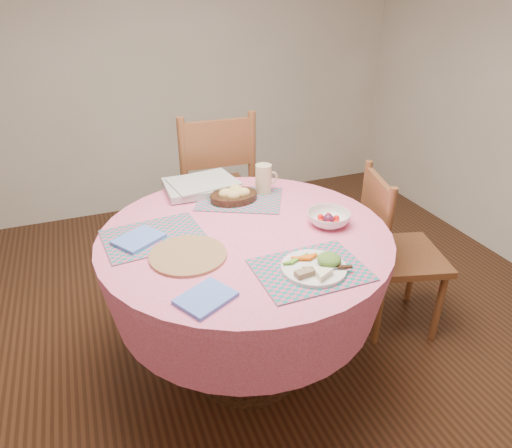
# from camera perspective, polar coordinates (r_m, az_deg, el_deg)

# --- Properties ---
(ground) EXTENTS (4.00, 4.00, 0.00)m
(ground) POSITION_cam_1_polar(r_m,az_deg,el_deg) (2.39, -1.17, -16.98)
(ground) COLOR #331C0F
(ground) RESTS_ON ground
(dining_table) EXTENTS (1.24, 1.24, 0.75)m
(dining_table) POSITION_cam_1_polar(r_m,az_deg,el_deg) (2.03, -1.32, -5.83)
(dining_table) COLOR pink
(dining_table) RESTS_ON ground
(chair_right) EXTENTS (0.49, 0.50, 0.89)m
(chair_right) POSITION_cam_1_polar(r_m,az_deg,el_deg) (2.47, 16.88, -3.06)
(chair_right) COLOR brown
(chair_right) RESTS_ON ground
(chair_back) EXTENTS (0.51, 0.49, 1.05)m
(chair_back) POSITION_cam_1_polar(r_m,az_deg,el_deg) (2.85, -5.28, 4.35)
(chair_back) COLOR brown
(chair_back) RESTS_ON ground
(placemat_front) EXTENTS (0.40, 0.30, 0.01)m
(placemat_front) POSITION_cam_1_polar(r_m,az_deg,el_deg) (1.69, 6.80, -5.71)
(placemat_front) COLOR #157B78
(placemat_front) RESTS_ON dining_table
(placemat_left) EXTENTS (0.43, 0.34, 0.01)m
(placemat_left) POSITION_cam_1_polar(r_m,az_deg,el_deg) (1.94, -12.64, -1.54)
(placemat_left) COLOR #157B78
(placemat_left) RESTS_ON dining_table
(placemat_back) EXTENTS (0.49, 0.45, 0.01)m
(placemat_back) POSITION_cam_1_polar(r_m,az_deg,el_deg) (2.22, -2.05, 3.14)
(placemat_back) COLOR #157B78
(placemat_back) RESTS_ON dining_table
(wicker_trivet) EXTENTS (0.30, 0.30, 0.01)m
(wicker_trivet) POSITION_cam_1_polar(r_m,az_deg,el_deg) (1.78, -8.48, -3.86)
(wicker_trivet) COLOR brown
(wicker_trivet) RESTS_ON dining_table
(napkin_near) EXTENTS (0.22, 0.21, 0.01)m
(napkin_near) POSITION_cam_1_polar(r_m,az_deg,el_deg) (1.55, -6.30, -9.18)
(napkin_near) COLOR #5880E2
(napkin_near) RESTS_ON dining_table
(napkin_far) EXTENTS (0.23, 0.21, 0.01)m
(napkin_far) POSITION_cam_1_polar(r_m,az_deg,el_deg) (1.91, -14.45, -1.85)
(napkin_far) COLOR #5880E2
(napkin_far) RESTS_ON placemat_left
(dinner_plate) EXTENTS (0.24, 0.25, 0.05)m
(dinner_plate) POSITION_cam_1_polar(r_m,az_deg,el_deg) (1.68, 7.59, -5.24)
(dinner_plate) COLOR white
(dinner_plate) RESTS_ON placemat_front
(bread_bowl) EXTENTS (0.23, 0.23, 0.08)m
(bread_bowl) POSITION_cam_1_polar(r_m,az_deg,el_deg) (2.19, -2.77, 3.67)
(bread_bowl) COLOR black
(bread_bowl) RESTS_ON placemat_back
(latte_mug) EXTENTS (0.12, 0.08, 0.14)m
(latte_mug) POSITION_cam_1_polar(r_m,az_deg,el_deg) (2.26, 0.99, 5.67)
(latte_mug) COLOR #CBBA8B
(latte_mug) RESTS_ON placemat_back
(fruit_bowl) EXTENTS (0.20, 0.20, 0.06)m
(fruit_bowl) POSITION_cam_1_polar(r_m,az_deg,el_deg) (2.00, 9.05, 0.67)
(fruit_bowl) COLOR white
(fruit_bowl) RESTS_ON dining_table
(newspaper_stack) EXTENTS (0.37, 0.29, 0.04)m
(newspaper_stack) POSITION_cam_1_polar(r_m,az_deg,el_deg) (2.33, -6.98, 4.82)
(newspaper_stack) COLOR silver
(newspaper_stack) RESTS_ON dining_table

